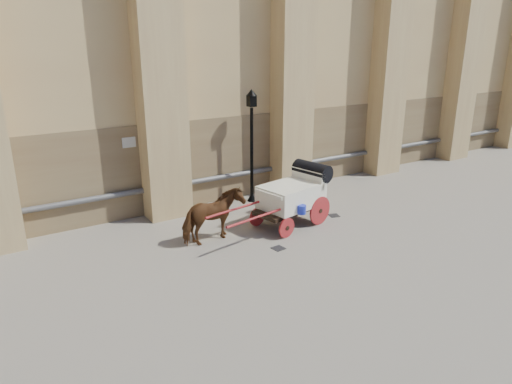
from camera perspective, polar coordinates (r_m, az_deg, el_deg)
ground at (r=12.85m, az=-0.59°, el=-6.88°), size 90.00×90.00×0.00m
horse at (r=12.95m, az=-5.40°, el=-3.10°), size 1.90×1.06×1.52m
carriage at (r=14.21m, az=4.84°, el=-0.15°), size 4.34×1.87×1.84m
street_lamp at (r=15.94m, az=-0.54°, el=6.13°), size 0.37×0.37×3.97m
drain_grate_near at (r=12.77m, az=2.81°, el=-7.04°), size 0.35×0.35×0.01m
drain_grate_far at (r=15.31m, az=9.74°, el=-2.91°), size 0.40×0.40×0.01m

